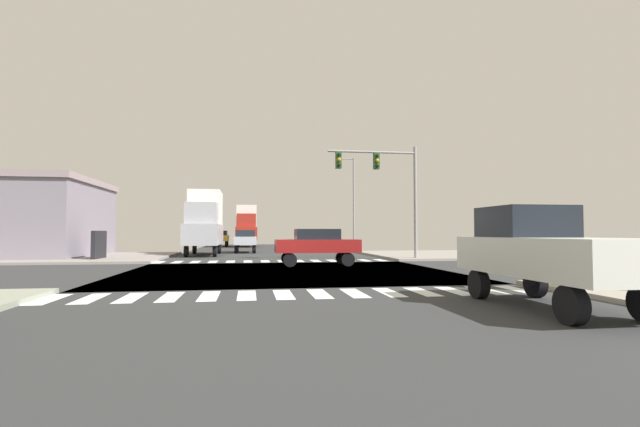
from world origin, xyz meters
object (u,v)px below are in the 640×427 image
bank_building (12,218)px  sedan_nearside_1 (245,239)px  sedan_middle_5 (221,237)px  sedan_trailing_4 (317,244)px  pickup_leading_1 (544,251)px  box_truck_inner_2 (205,221)px  box_truck_outer_1 (246,225)px  street_lamp (351,196)px  traffic_signal_mast (383,176)px

bank_building → sedan_nearside_1: bearing=20.6°
sedan_middle_5 → sedan_trailing_4: bearing=102.1°
pickup_leading_1 → box_truck_inner_2: (-10.00, 25.77, 1.27)m
pickup_leading_1 → sedan_middle_5: size_ratio=1.19×
sedan_middle_5 → box_truck_outer_1: (3.00, -0.22, 1.45)m
pickup_leading_1 → bank_building: bearing=133.3°
sedan_middle_5 → box_truck_inner_2: 19.76m
box_truck_outer_1 → box_truck_inner_2: (-3.00, -19.49, 0.00)m
bank_building → pickup_leading_1: size_ratio=2.40×
box_truck_outer_1 → box_truck_inner_2: bearing=81.2°
sedan_nearside_1 → sedan_trailing_4: same height
pickup_leading_1 → box_truck_inner_2: box_truck_inner_2 is taller
box_truck_inner_2 → sedan_trailing_4: bearing=119.7°
pickup_leading_1 → sedan_trailing_4: pickup_leading_1 is taller
bank_building → street_lamp: bearing=17.6°
box_truck_outer_1 → box_truck_inner_2: same height
traffic_signal_mast → sedan_trailing_4: size_ratio=1.63×
box_truck_inner_2 → bank_building: bearing=9.4°
pickup_leading_1 → sedan_middle_5: 46.56m
box_truck_outer_1 → sedan_trailing_4: bearing=96.9°
sedan_nearside_1 → sedan_trailing_4: size_ratio=1.00×
pickup_leading_1 → box_truck_inner_2: 27.67m
street_lamp → bank_building: bearing=-162.4°
street_lamp → box_truck_outer_1: (-9.58, 13.63, -2.51)m
sedan_trailing_4 → box_truck_outer_1: 31.64m
sedan_nearside_1 → box_truck_inner_2: bearing=51.1°
traffic_signal_mast → sedan_nearside_1: 15.13m
sedan_middle_5 → traffic_signal_mast: bearing=112.3°
bank_building → sedan_trailing_4: 21.57m
street_lamp → box_truck_inner_2: bearing=-155.0°
sedan_trailing_4 → street_lamp: bearing=161.9°
sedan_trailing_4 → sedan_nearside_1: bearing=-166.4°
bank_building → pickup_leading_1: bank_building is taller
street_lamp → sedan_nearside_1: 10.58m
box_truck_inner_2 → box_truck_outer_1: bearing=-98.8°
street_lamp → sedan_nearside_1: bearing=-167.4°
sedan_middle_5 → box_truck_outer_1: size_ratio=0.60×
sedan_trailing_4 → box_truck_inner_2: box_truck_inner_2 is taller
bank_building → sedan_trailing_4: (19.12, -9.86, -1.53)m
sedan_trailing_4 → sedan_middle_5: 32.32m
pickup_leading_1 → sedan_trailing_4: (-3.22, 13.88, -0.17)m
sedan_nearside_1 → sedan_middle_5: same height
street_lamp → sedan_nearside_1: (-9.58, -2.13, -3.96)m
street_lamp → sedan_middle_5: street_lamp is taller
traffic_signal_mast → box_truck_outer_1: (-8.42, 27.68, -2.58)m
traffic_signal_mast → bank_building: traffic_signal_mast is taller
sedan_nearside_1 → box_truck_outer_1: (-0.00, 15.76, 1.45)m
sedan_nearside_1 → street_lamp: bearing=-167.4°
sedan_middle_5 → box_truck_inner_2: box_truck_inner_2 is taller
traffic_signal_mast → sedan_middle_5: (-11.42, 27.90, -4.03)m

